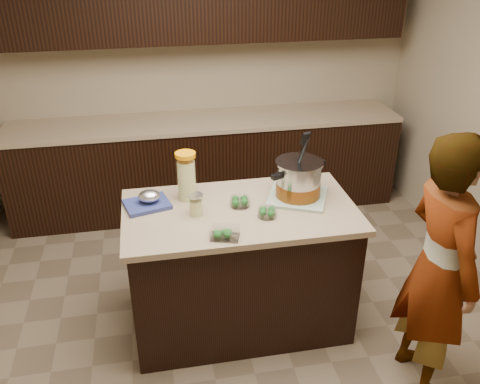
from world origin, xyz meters
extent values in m
plane|color=brown|center=(0.00, 0.00, 0.00)|extent=(4.00, 4.00, 0.00)
cube|color=tan|center=(0.00, 2.00, 1.35)|extent=(4.00, 0.04, 2.70)
cube|color=black|center=(0.00, 1.70, 0.43)|extent=(3.60, 0.60, 0.86)
cube|color=tan|center=(0.00, 1.70, 0.88)|extent=(3.60, 0.63, 0.04)
cube|color=black|center=(0.00, 0.00, 0.43)|extent=(1.40, 0.75, 0.86)
cube|color=tan|center=(0.00, 0.00, 0.88)|extent=(1.46, 0.81, 0.04)
cube|color=#517958|center=(0.40, 0.08, 0.91)|extent=(0.48, 0.48, 0.02)
cylinder|color=#B7B7BC|center=(0.40, 0.08, 1.03)|extent=(0.37, 0.37, 0.22)
cylinder|color=brown|center=(0.40, 0.08, 0.97)|extent=(0.38, 0.38, 0.09)
cylinder|color=#B7B7BC|center=(0.40, 0.08, 1.15)|extent=(0.40, 0.40, 0.02)
cube|color=black|center=(0.23, 0.01, 1.10)|extent=(0.08, 0.06, 0.03)
cube|color=black|center=(0.56, 0.15, 1.10)|extent=(0.08, 0.06, 0.03)
cylinder|color=black|center=(0.40, 0.05, 1.21)|extent=(0.07, 0.12, 0.28)
cylinder|color=#D1D07F|center=(-0.31, 0.20, 1.03)|extent=(0.15, 0.15, 0.26)
cylinder|color=white|center=(-0.31, 0.20, 1.05)|extent=(0.16, 0.16, 0.29)
cylinder|color=orange|center=(-0.31, 0.20, 1.21)|extent=(0.17, 0.17, 0.02)
cylinder|color=#D1D07F|center=(-0.28, -0.02, 0.95)|extent=(0.10, 0.10, 0.10)
cylinder|color=white|center=(-0.28, -0.02, 0.96)|extent=(0.11, 0.11, 0.12)
cylinder|color=silver|center=(-0.28, -0.02, 1.04)|extent=(0.12, 0.12, 0.02)
cylinder|color=silver|center=(0.01, 0.04, 0.93)|extent=(0.16, 0.16, 0.06)
cylinder|color=silver|center=(0.14, -0.12, 0.93)|extent=(0.14, 0.14, 0.06)
cube|color=silver|center=(-0.14, -0.31, 0.93)|extent=(0.19, 0.16, 0.06)
cube|color=navy|center=(-0.57, 0.14, 0.91)|extent=(0.32, 0.28, 0.03)
ellipsoid|color=silver|center=(-0.55, 0.14, 0.96)|extent=(0.14, 0.11, 0.08)
imported|color=gray|center=(0.98, -0.69, 0.80)|extent=(0.40, 0.60, 1.60)
camera|label=1|loc=(-0.51, -2.71, 2.47)|focal=38.00mm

